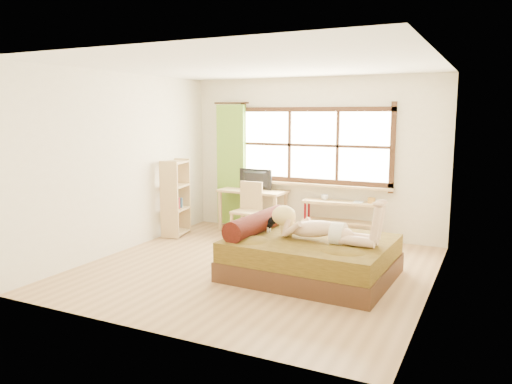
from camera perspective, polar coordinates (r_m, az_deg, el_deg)
The scene contains 18 objects.
floor at distance 6.88m, azimuth 0.01°, elevation -8.72°, with size 4.50×4.50×0.00m, color #9E754C.
ceiling at distance 6.58m, azimuth 0.01°, elevation 14.29°, with size 4.50×4.50×0.00m, color white.
wall_back at distance 8.66m, azimuth 6.57°, elevation 4.00°, with size 4.50×4.50×0.00m, color silver.
wall_front at distance 4.70m, azimuth -12.14°, elevation -0.28°, with size 4.50×4.50×0.00m, color silver.
wall_left at distance 7.84m, azimuth -14.96°, elevation 3.25°, with size 4.50×4.50×0.00m, color silver.
wall_right at distance 5.97m, azimuth 19.82°, elevation 1.32°, with size 4.50×4.50×0.00m, color silver.
window at distance 8.62m, azimuth 6.52°, elevation 5.04°, with size 2.80×0.16×1.46m.
curtain at distance 9.21m, azimuth -2.85°, elevation 3.08°, with size 0.55×0.10×2.20m, color #548B26.
bed at distance 6.54m, azimuth 5.90°, elevation -7.21°, with size 2.08×1.70×0.77m.
woman at distance 6.30m, azimuth 7.52°, elevation -2.87°, with size 1.41×0.40×0.60m, color #D7AC8A, non-canonical shape.
kitten at distance 6.79m, azimuth 0.91°, elevation -3.50°, with size 0.30×0.12×0.24m, color black, non-canonical shape.
desk at distance 8.87m, azimuth -0.39°, elevation -0.39°, with size 1.21×0.58×0.75m.
monitor at distance 8.87m, azimuth -0.24°, elevation 1.45°, with size 0.63×0.08×0.36m, color black.
chair at distance 8.53m, azimuth -0.86°, elevation -1.64°, with size 0.43×0.43×0.94m.
pipe_shelf at distance 8.44m, azimuth 9.84°, elevation -2.21°, with size 1.32×0.45×0.73m.
cup at distance 8.49m, azimuth 7.84°, elevation -0.59°, with size 0.12×0.12×0.10m, color gray.
book at distance 8.35m, azimuth 11.10°, elevation -1.10°, with size 0.16×0.21×0.02m, color gray.
bookshelf at distance 8.68m, azimuth -9.17°, elevation -0.62°, with size 0.43×0.62×1.30m.
Camera 1 is at (2.88, -5.89, 2.08)m, focal length 35.00 mm.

